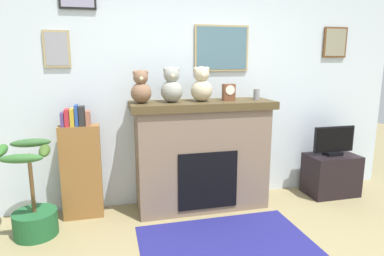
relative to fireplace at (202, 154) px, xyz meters
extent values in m
cube|color=silver|center=(-0.08, 0.31, 0.69)|extent=(5.20, 0.12, 2.60)
cube|color=tan|center=(0.29, 0.23, 1.15)|extent=(0.63, 0.02, 0.51)
cube|color=slate|center=(0.29, 0.22, 1.15)|extent=(0.59, 0.00, 0.47)
cube|color=tan|center=(-1.45, 0.23, 1.13)|extent=(0.25, 0.02, 0.37)
cube|color=#93949B|center=(-1.45, 0.22, 1.13)|extent=(0.21, 0.00, 0.33)
cube|color=brown|center=(1.76, 0.23, 1.24)|extent=(0.32, 0.02, 0.36)
cube|color=gray|center=(1.76, 0.22, 1.24)|extent=(0.28, 0.00, 0.32)
cube|color=#7D6754|center=(0.00, 0.00, -0.05)|extent=(1.42, 0.49, 1.12)
cube|color=#4D3E22|center=(0.00, 0.00, 0.55)|extent=(1.54, 0.55, 0.08)
cube|color=black|center=(0.00, -0.25, -0.22)|extent=(0.64, 0.02, 0.62)
cube|color=#8E5E2E|center=(-1.28, 0.05, -0.11)|extent=(0.40, 0.16, 0.98)
cube|color=#523A75|center=(-1.43, 0.05, 0.45)|extent=(0.03, 0.13, 0.14)
cube|color=#B32532|center=(-1.38, 0.05, 0.46)|extent=(0.04, 0.13, 0.17)
cube|color=gold|center=(-1.33, 0.05, 0.46)|extent=(0.04, 0.13, 0.17)
cube|color=#254692|center=(-1.29, 0.05, 0.48)|extent=(0.03, 0.13, 0.21)
cube|color=#262525|center=(-1.24, 0.05, 0.48)|extent=(0.06, 0.13, 0.20)
cube|color=#9C5D49|center=(-1.18, 0.05, 0.45)|extent=(0.04, 0.13, 0.15)
cylinder|color=#1E592D|center=(-1.70, -0.25, -0.49)|extent=(0.40, 0.40, 0.24)
cylinder|color=brown|center=(-1.70, -0.25, -0.09)|extent=(0.04, 0.04, 0.56)
ellipsoid|color=#3D5F21|center=(-1.57, -0.23, 0.21)|extent=(0.14, 0.37, 0.08)
ellipsoid|color=#345E2E|center=(-1.71, -0.08, 0.26)|extent=(0.37, 0.12, 0.08)
ellipsoid|color=#336F29|center=(-1.92, -0.27, 0.24)|extent=(0.13, 0.37, 0.08)
ellipsoid|color=#34662E|center=(-1.72, -0.45, 0.21)|extent=(0.37, 0.13, 0.08)
cube|color=black|center=(1.64, -0.05, -0.36)|extent=(0.60, 0.40, 0.50)
cube|color=black|center=(1.64, -0.05, -0.09)|extent=(0.20, 0.14, 0.04)
cube|color=black|center=(1.64, -0.05, 0.09)|extent=(0.53, 0.03, 0.31)
cube|color=black|center=(1.64, -0.07, 0.09)|extent=(0.49, 0.00, 0.27)
cube|color=navy|center=(0.00, -0.92, -0.60)|extent=(1.56, 1.19, 0.01)
cylinder|color=gray|center=(0.62, -0.02, 0.65)|extent=(0.07, 0.07, 0.12)
cube|color=brown|center=(0.29, -0.02, 0.68)|extent=(0.13, 0.09, 0.18)
cylinder|color=white|center=(0.29, -0.07, 0.71)|extent=(0.10, 0.01, 0.10)
sphere|color=#835E46|center=(-0.65, -0.02, 0.70)|extent=(0.21, 0.21, 0.21)
sphere|color=#835E46|center=(-0.65, -0.02, 0.86)|extent=(0.15, 0.15, 0.15)
sphere|color=#835E46|center=(-0.70, -0.02, 0.90)|extent=(0.05, 0.05, 0.05)
sphere|color=#835E46|center=(-0.60, -0.02, 0.90)|extent=(0.05, 0.05, 0.05)
sphere|color=beige|center=(-0.65, -0.08, 0.85)|extent=(0.05, 0.05, 0.05)
sphere|color=#999B91|center=(-0.33, -0.02, 0.71)|extent=(0.23, 0.23, 0.23)
sphere|color=#999B91|center=(-0.33, -0.02, 0.88)|extent=(0.16, 0.16, 0.16)
sphere|color=#999B91|center=(-0.39, -0.02, 0.93)|extent=(0.06, 0.06, 0.06)
sphere|color=#999B91|center=(-0.28, -0.02, 0.93)|extent=(0.06, 0.06, 0.06)
sphere|color=beige|center=(-0.33, -0.08, 0.87)|extent=(0.05, 0.05, 0.05)
sphere|color=#C7B797|center=(-0.01, -0.02, 0.71)|extent=(0.23, 0.23, 0.23)
sphere|color=#C7B797|center=(-0.01, -0.02, 0.88)|extent=(0.16, 0.16, 0.16)
sphere|color=#C7B797|center=(-0.07, -0.02, 0.93)|extent=(0.06, 0.06, 0.06)
sphere|color=#C7B797|center=(0.04, -0.02, 0.93)|extent=(0.06, 0.06, 0.06)
sphere|color=beige|center=(-0.01, -0.08, 0.87)|extent=(0.05, 0.05, 0.05)
camera|label=1|loc=(-0.98, -3.46, 1.03)|focal=31.52mm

